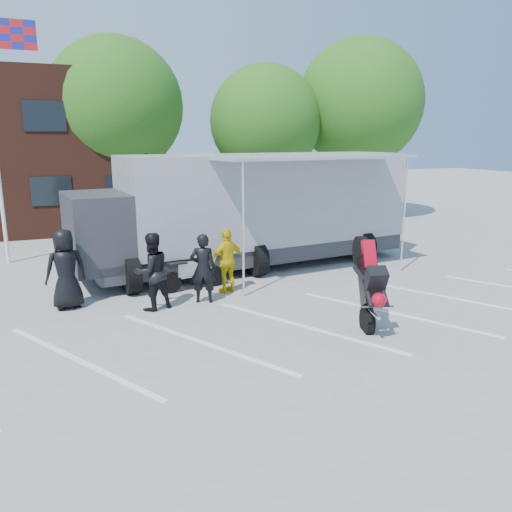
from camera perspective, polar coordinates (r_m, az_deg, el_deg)
ground at (r=10.43m, az=7.05°, el=-9.99°), size 100.00×100.00×0.00m
parking_bay_lines at (r=11.25m, az=4.63°, el=-8.13°), size 18.09×13.33×0.01m
flagpole at (r=18.50m, az=-27.25°, el=14.77°), size 1.61×0.12×8.00m
tree_left at (r=24.59m, az=-15.76°, el=16.16°), size 6.12×6.12×8.64m
tree_mid at (r=25.32m, az=1.10°, el=15.12°), size 5.44×5.44×7.68m
tree_right at (r=27.24m, az=11.74°, el=16.69°), size 6.46×6.46×9.12m
transporter_truck at (r=16.51m, az=-0.15°, el=-1.15°), size 12.00×6.83×3.64m
parked_motorcycle at (r=14.09m, az=-7.09°, el=-3.79°), size 2.02×0.94×1.02m
stunt_bike_rider at (r=11.87m, az=11.58°, el=-7.25°), size 1.37×2.05×2.21m
spectator_leather_a at (r=13.05m, az=-20.93°, el=-1.41°), size 1.08×0.82×1.99m
spectator_leather_b at (r=12.73m, az=-6.08°, el=-1.41°), size 0.76×0.62×1.79m
spectator_leather_c at (r=12.37m, az=-11.81°, el=-1.76°), size 1.11×0.99×1.91m
spectator_hivis at (r=13.52m, az=-3.28°, el=-0.55°), size 1.11×0.68×1.77m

